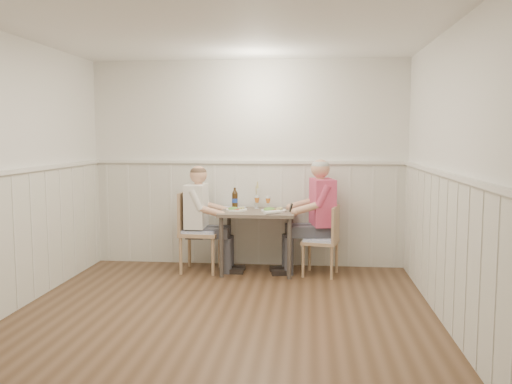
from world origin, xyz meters
TOP-DOWN VIEW (x-y plane):
  - ground_plane at (0.00, 0.00)m, footprint 4.50×4.50m
  - room_shell at (0.00, 0.00)m, footprint 4.04×4.54m
  - wainscot at (0.00, 0.69)m, footprint 4.00×4.49m
  - dining_table at (0.17, 1.84)m, footprint 0.89×0.70m
  - chair_right at (0.97, 1.75)m, footprint 0.47×0.47m
  - chair_left at (-0.59, 1.81)m, footprint 0.48×0.48m
  - man_in_pink at (0.90, 1.89)m, footprint 0.70×0.50m
  - diner_cream at (-0.54, 1.82)m, footprint 0.60×0.42m
  - plate_man at (0.35, 1.81)m, footprint 0.30×0.30m
  - plate_diner at (-0.10, 1.84)m, footprint 0.26×0.26m
  - beer_glass_a at (0.27, 2.06)m, footprint 0.06×0.06m
  - beer_glass_b at (0.14, 2.06)m, footprint 0.07×0.07m
  - beer_bottle at (-0.14, 2.02)m, footprint 0.07×0.07m
  - rolled_napkin at (0.36, 1.59)m, footprint 0.19×0.15m
  - grass_vase at (0.11, 2.12)m, footprint 0.04×0.04m
  - gingham_mat at (-0.16, 2.07)m, footprint 0.30×0.25m

SIDE VIEW (x-z plane):
  - ground_plane at x=0.00m, z-range 0.00..0.00m
  - chair_right at x=0.97m, z-range 0.04..0.87m
  - chair_left at x=-0.59m, z-range 0.04..1.01m
  - diner_cream at x=-0.54m, z-range -0.11..1.21m
  - man_in_pink at x=0.90m, z-range -0.11..1.29m
  - dining_table at x=0.17m, z-range 0.27..1.02m
  - wainscot at x=0.00m, z-range 0.02..1.36m
  - gingham_mat at x=-0.16m, z-range 0.75..0.76m
  - plate_diner at x=-0.10m, z-range 0.74..0.80m
  - rolled_napkin at x=0.36m, z-range 0.75..0.79m
  - plate_man at x=0.35m, z-range 0.74..0.81m
  - beer_glass_a at x=0.27m, z-range 0.78..0.93m
  - beer_glass_b at x=0.14m, z-range 0.78..0.94m
  - beer_bottle at x=-0.14m, z-range 0.74..1.00m
  - grass_vase at x=0.11m, z-range 0.73..1.08m
  - room_shell at x=0.00m, z-range 0.22..2.82m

